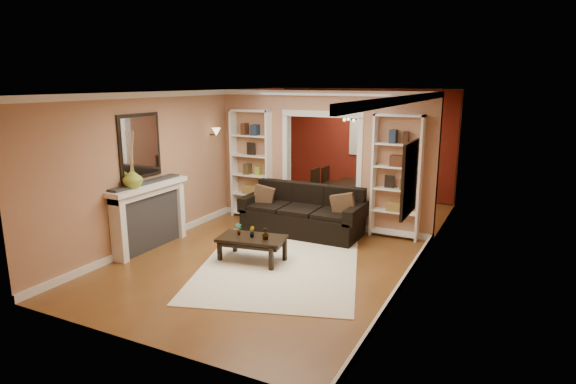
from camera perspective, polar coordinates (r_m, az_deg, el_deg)
The scene contains 30 objects.
floor at distance 8.92m, azimuth 1.00°, elevation -5.79°, with size 8.00×8.00×0.00m, color brown.
ceiling at distance 8.45m, azimuth 1.07°, elevation 11.82°, with size 8.00×8.00×0.00m, color white.
wall_back at distance 12.27m, azimuth 9.13°, elevation 5.72°, with size 8.00×8.00×0.00m, color tan.
wall_front at distance 5.35m, azimuth -17.77°, elevation -4.20°, with size 8.00×8.00×0.00m, color tan.
wall_left at distance 9.75m, azimuth -11.02°, elevation 3.77°, with size 8.00×8.00×0.00m, color tan.
wall_right at distance 7.90m, azimuth 15.94°, elevation 1.37°, with size 8.00×8.00×0.00m, color tan.
partition_wall at distance 9.66m, azimuth 4.10°, elevation 3.90°, with size 4.50×0.15×2.70m, color tan.
red_back_panel at distance 12.25m, azimuth 9.08°, elevation 5.56°, with size 4.44×0.04×2.64m, color maroon.
dining_window at distance 12.18m, azimuth 9.06°, elevation 6.61°, with size 0.78×0.03×0.98m, color #8CA5CC.
area_rug at distance 7.83m, azimuth -0.93°, elevation -8.48°, with size 2.43×3.41×0.01m, color white.
sofa at distance 9.21m, azimuth 1.71°, elevation -2.20°, with size 2.34×1.01×0.92m, color black.
pillow_left at distance 9.52m, azimuth -2.88°, elevation -0.58°, with size 0.39×0.11×0.39m, color brown.
pillow_right at distance 8.84m, azimuth 6.55°, elevation -1.60°, with size 0.42×0.12×0.42m, color brown.
coffee_table at distance 7.91m, azimuth -4.28°, elevation -6.75°, with size 1.08×0.58×0.41m, color black.
plant_left at distance 7.94m, azimuth -5.88°, elevation -4.38°, with size 0.11×0.07×0.20m, color #336626.
plant_center at distance 7.82m, azimuth -4.31°, elevation -4.73°, with size 0.10×0.08×0.18m, color #336626.
plant_right at distance 7.70m, azimuth -2.70°, elevation -4.91°, with size 0.11×0.11×0.20m, color #336626.
bookshelf_left at distance 10.23m, azimuth -4.35°, elevation 3.27°, with size 0.90×0.30×2.30m, color white.
bookshelf_right at distance 9.07m, azimuth 12.75°, elevation 1.72°, with size 0.90×0.30×2.30m, color white.
fireplace at distance 8.69m, azimuth -15.95°, elevation -2.82°, with size 0.32×1.70×1.16m, color white.
vase at distance 8.27m, azimuth -17.94°, elevation 1.59°, with size 0.32×0.32×0.34m, color #8EA434.
mirror at distance 8.54m, azimuth -17.16°, elevation 5.21°, with size 0.03×0.95×1.10m, color silver.
wall_sconce at distance 10.07m, azimuth -8.78°, elevation 6.91°, with size 0.18×0.18×0.22m, color #FFE0A5.
framed_art at distance 6.91m, azimuth 14.15°, elevation 1.55°, with size 0.04×0.85×1.05m, color black.
dining_table at distance 11.35m, azimuth 7.53°, elevation -0.39°, with size 0.84×1.51×0.53m, color black.
dining_chair_nw at distance 11.22m, azimuth 4.40°, elevation 0.54°, with size 0.45×0.45×0.92m, color black.
dining_chair_ne at distance 10.86m, azimuth 9.78°, elevation 0.03°, with size 0.46×0.46×0.94m, color black.
dining_chair_sw at distance 11.77m, azimuth 5.50°, elevation 0.99°, with size 0.43×0.43×0.87m, color black.
dining_chair_se at distance 11.43m, azimuth 10.66°, elevation 0.51°, with size 0.44×0.44×0.89m, color black.
chandelier at distance 10.98m, azimuth 7.18°, elevation 8.45°, with size 0.50×0.50×0.30m, color #342217.
Camera 1 is at (3.62, -7.63, 2.88)m, focal length 30.00 mm.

